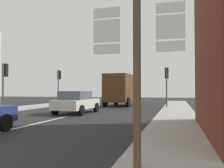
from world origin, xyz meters
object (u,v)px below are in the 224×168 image
Objects in this scene: sedan_far at (77,102)px; traffic_light_near_left at (5,76)px; traffic_light_far_left at (59,79)px; traffic_light_far_right at (167,78)px; route_sign_post at (137,68)px; delivery_truck at (121,89)px.

sedan_far is 1.26× the size of traffic_light_near_left.
traffic_light_far_right is at bearing -8.87° from traffic_light_far_left.
sedan_far is at bearing -55.89° from traffic_light_far_left.
traffic_light_near_left is (-10.88, 10.28, 0.59)m from route_sign_post.
traffic_light_far_left is at bearing 124.11° from sedan_far.
delivery_truck is at bearing 82.56° from sedan_far.
traffic_light_near_left is 0.95× the size of traffic_light_far_left.
traffic_light_far_right is (4.49, -2.47, 0.89)m from delivery_truck.
route_sign_post is at bearing -89.48° from traffic_light_far_right.
delivery_truck is 19.77m from route_sign_post.
traffic_light_far_right is (5.58, 5.92, 1.78)m from sedan_far.
traffic_light_far_left is at bearing 120.56° from route_sign_post.
delivery_truck is 1.44× the size of traffic_light_far_left.
traffic_light_near_left is at bearing -90.00° from traffic_light_far_left.
traffic_light_far_right reaches higher than route_sign_post.
traffic_light_far_left is (0.00, 8.14, 0.13)m from traffic_light_near_left.
route_sign_post is at bearing -62.09° from sedan_far.
traffic_light_near_left is (-6.24, -8.93, 0.85)m from delivery_truck.
sedan_far is 8.51m from delivery_truck.
traffic_light_far_left is 1.04× the size of traffic_light_far_right.
sedan_far is 9.36m from traffic_light_far_left.
delivery_truck is 1.60× the size of route_sign_post.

